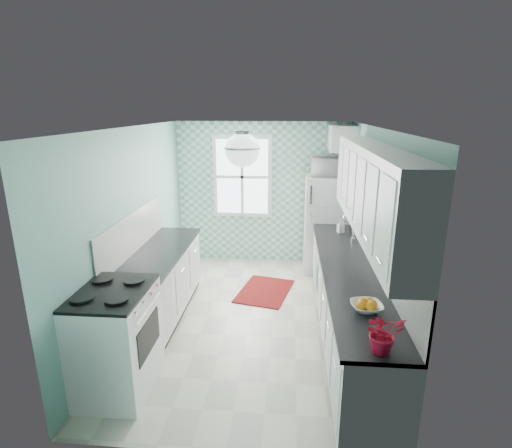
# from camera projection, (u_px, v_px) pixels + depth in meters

# --- Properties ---
(floor) EXTENTS (3.00, 4.40, 0.02)m
(floor) POSITION_uv_depth(u_px,v_px,m) (251.00, 319.00, 5.36)
(floor) COLOR beige
(floor) RESTS_ON ground
(ceiling) EXTENTS (3.00, 4.40, 0.02)m
(ceiling) POSITION_uv_depth(u_px,v_px,m) (250.00, 126.00, 4.65)
(ceiling) COLOR white
(ceiling) RESTS_ON wall_back
(wall_back) EXTENTS (3.00, 0.02, 2.50)m
(wall_back) POSITION_uv_depth(u_px,v_px,m) (262.00, 193.00, 7.12)
(wall_back) COLOR #6DA499
(wall_back) RESTS_ON floor
(wall_front) EXTENTS (3.00, 0.02, 2.50)m
(wall_front) POSITION_uv_depth(u_px,v_px,m) (221.00, 319.00, 2.90)
(wall_front) COLOR #6DA499
(wall_front) RESTS_ON floor
(wall_left) EXTENTS (0.02, 4.40, 2.50)m
(wall_left) POSITION_uv_depth(u_px,v_px,m) (134.00, 227.00, 5.13)
(wall_left) COLOR #6DA499
(wall_left) RESTS_ON floor
(wall_right) EXTENTS (0.02, 4.40, 2.50)m
(wall_right) POSITION_uv_depth(u_px,v_px,m) (373.00, 232.00, 4.89)
(wall_right) COLOR #6DA499
(wall_right) RESTS_ON floor
(accent_wall) EXTENTS (3.00, 0.01, 2.50)m
(accent_wall) POSITION_uv_depth(u_px,v_px,m) (262.00, 193.00, 7.10)
(accent_wall) COLOR #64BEA5
(accent_wall) RESTS_ON wall_back
(window) EXTENTS (1.04, 0.05, 1.44)m
(window) POSITION_uv_depth(u_px,v_px,m) (242.00, 177.00, 7.02)
(window) COLOR white
(window) RESTS_ON wall_back
(backsplash_right) EXTENTS (0.02, 3.60, 0.51)m
(backsplash_right) POSITION_uv_depth(u_px,v_px,m) (377.00, 248.00, 4.52)
(backsplash_right) COLOR white
(backsplash_right) RESTS_ON wall_right
(backsplash_left) EXTENTS (0.02, 2.15, 0.51)m
(backsplash_left) POSITION_uv_depth(u_px,v_px,m) (134.00, 233.00, 5.07)
(backsplash_left) COLOR white
(backsplash_left) RESTS_ON wall_left
(upper_cabinets_right) EXTENTS (0.33, 3.20, 0.90)m
(upper_cabinets_right) POSITION_uv_depth(u_px,v_px,m) (372.00, 190.00, 4.15)
(upper_cabinets_right) COLOR white
(upper_cabinets_right) RESTS_ON wall_right
(upper_cabinet_fridge) EXTENTS (0.40, 0.74, 0.40)m
(upper_cabinet_fridge) POSITION_uv_depth(u_px,v_px,m) (342.00, 138.00, 6.38)
(upper_cabinet_fridge) COLOR white
(upper_cabinet_fridge) RESTS_ON wall_right
(ceiling_light) EXTENTS (0.34, 0.34, 0.35)m
(ceiling_light) POSITION_uv_depth(u_px,v_px,m) (242.00, 150.00, 3.94)
(ceiling_light) COLOR silver
(ceiling_light) RESTS_ON ceiling
(base_cabinets_right) EXTENTS (0.60, 3.60, 0.90)m
(base_cabinets_right) POSITION_uv_depth(u_px,v_px,m) (347.00, 306.00, 4.76)
(base_cabinets_right) COLOR white
(base_cabinets_right) RESTS_ON floor
(countertop_right) EXTENTS (0.63, 3.60, 0.04)m
(countertop_right) POSITION_uv_depth(u_px,v_px,m) (349.00, 269.00, 4.63)
(countertop_right) COLOR black
(countertop_right) RESTS_ON base_cabinets_right
(base_cabinets_left) EXTENTS (0.60, 2.15, 0.90)m
(base_cabinets_left) POSITION_uv_depth(u_px,v_px,m) (160.00, 287.00, 5.26)
(base_cabinets_left) COLOR white
(base_cabinets_left) RESTS_ON floor
(countertop_left) EXTENTS (0.63, 2.15, 0.04)m
(countertop_left) POSITION_uv_depth(u_px,v_px,m) (158.00, 253.00, 5.12)
(countertop_left) COLOR black
(countertop_left) RESTS_ON base_cabinets_left
(fridge) EXTENTS (0.71, 0.71, 1.64)m
(fridge) POSITION_uv_depth(u_px,v_px,m) (326.00, 224.00, 6.79)
(fridge) COLOR silver
(fridge) RESTS_ON floor
(stove) EXTENTS (0.70, 0.87, 1.05)m
(stove) POSITION_uv_depth(u_px,v_px,m) (115.00, 339.00, 3.90)
(stove) COLOR white
(stove) RESTS_ON floor
(sink) EXTENTS (0.48, 0.40, 0.53)m
(sink) POSITION_uv_depth(u_px,v_px,m) (340.00, 241.00, 5.56)
(sink) COLOR silver
(sink) RESTS_ON countertop_right
(rug) EXTENTS (0.92, 1.15, 0.02)m
(rug) POSITION_uv_depth(u_px,v_px,m) (265.00, 291.00, 6.14)
(rug) COLOR #850706
(rug) RESTS_ON floor
(dish_towel) EXTENTS (0.08, 0.24, 0.37)m
(dish_towel) POSITION_uv_depth(u_px,v_px,m) (317.00, 276.00, 5.53)
(dish_towel) COLOR #5E9991
(dish_towel) RESTS_ON base_cabinets_right
(fruit_bowl) EXTENTS (0.32, 0.32, 0.07)m
(fruit_bowl) POSITION_uv_depth(u_px,v_px,m) (367.00, 307.00, 3.64)
(fruit_bowl) COLOR white
(fruit_bowl) RESTS_ON countertop_right
(potted_plant) EXTENTS (0.34, 0.31, 0.32)m
(potted_plant) POSITION_uv_depth(u_px,v_px,m) (383.00, 333.00, 2.99)
(potted_plant) COLOR red
(potted_plant) RESTS_ON countertop_right
(soap_bottle) EXTENTS (0.11, 0.11, 0.19)m
(soap_bottle) POSITION_uv_depth(u_px,v_px,m) (341.00, 226.00, 5.89)
(soap_bottle) COLOR #89B5C4
(soap_bottle) RESTS_ON countertop_right
(microwave) EXTENTS (0.56, 0.39, 0.30)m
(microwave) POSITION_uv_depth(u_px,v_px,m) (328.00, 167.00, 6.51)
(microwave) COLOR white
(microwave) RESTS_ON fridge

